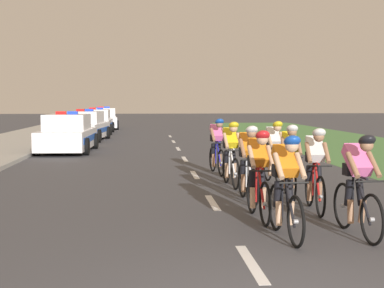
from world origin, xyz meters
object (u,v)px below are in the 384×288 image
(cyclist_fifth, at_px, (248,163))
(cyclist_ninth, at_px, (217,145))
(cyclist_fourth, at_px, (315,169))
(police_car_nearest, at_px, (68,135))
(cyclist_third, at_px, (259,174))
(police_car_third, at_px, (96,122))
(police_car_second, at_px, (85,127))
(police_car_furthest, at_px, (104,119))
(cyclist_seventh, at_px, (231,153))
(cyclist_eighth, at_px, (274,152))
(cyclist_sixth, at_px, (290,160))
(cyclist_second, at_px, (358,184))
(cyclist_lead, at_px, (286,185))

(cyclist_fifth, relative_size, cyclist_ninth, 1.00)
(cyclist_fourth, bearing_deg, police_car_nearest, 117.05)
(cyclist_third, bearing_deg, cyclist_fifth, 85.34)
(police_car_third, bearing_deg, cyclist_ninth, -75.09)
(police_car_second, height_order, police_car_furthest, same)
(cyclist_fifth, height_order, cyclist_ninth, same)
(cyclist_seventh, xyz_separation_m, cyclist_ninth, (-0.05, 2.16, 0.00))
(police_car_furthest, bearing_deg, cyclist_ninth, -78.39)
(cyclist_eighth, bearing_deg, cyclist_fifth, -114.94)
(cyclist_sixth, bearing_deg, cyclist_second, -87.20)
(cyclist_third, distance_m, police_car_third, 25.05)
(cyclist_lead, height_order, cyclist_fifth, same)
(cyclist_seventh, distance_m, cyclist_ninth, 2.16)
(cyclist_lead, relative_size, police_car_second, 0.38)
(cyclist_fourth, distance_m, cyclist_seventh, 3.18)
(cyclist_sixth, bearing_deg, cyclist_third, -118.19)
(police_car_third, bearing_deg, cyclist_eighth, -73.46)
(police_car_nearest, height_order, police_car_furthest, same)
(cyclist_third, xyz_separation_m, police_car_furthest, (-4.97, 30.11, -0.11))
(cyclist_seventh, xyz_separation_m, police_car_third, (-5.06, 20.99, -0.11))
(cyclist_second, distance_m, cyclist_eighth, 5.09)
(cyclist_eighth, distance_m, police_car_second, 16.03)
(cyclist_third, distance_m, cyclist_ninth, 5.73)
(cyclist_seventh, distance_m, police_car_second, 15.92)
(cyclist_third, height_order, cyclist_seventh, same)
(cyclist_seventh, height_order, police_car_third, police_car_third)
(cyclist_lead, height_order, police_car_third, police_car_third)
(cyclist_ninth, bearing_deg, police_car_furthest, 101.61)
(police_car_furthest, bearing_deg, cyclist_lead, -80.76)
(cyclist_lead, relative_size, cyclist_sixth, 1.00)
(police_car_second, bearing_deg, cyclist_lead, -75.63)
(police_car_furthest, bearing_deg, cyclist_fifth, -79.85)
(cyclist_second, height_order, police_car_nearest, police_car_nearest)
(cyclist_second, bearing_deg, cyclist_lead, -177.94)
(police_car_second, bearing_deg, police_car_third, 89.98)
(cyclist_third, bearing_deg, cyclist_second, -45.15)
(cyclist_seventh, bearing_deg, cyclist_fifth, -88.72)
(cyclist_seventh, xyz_separation_m, police_car_nearest, (-5.06, 9.00, -0.11))
(cyclist_seventh, xyz_separation_m, cyclist_eighth, (1.09, 0.29, 0.00))
(cyclist_seventh, bearing_deg, cyclist_sixth, -58.19)
(police_car_furthest, bearing_deg, police_car_second, -90.02)
(cyclist_sixth, height_order, police_car_second, police_car_second)
(police_car_third, bearing_deg, cyclist_seventh, -76.45)
(cyclist_fourth, bearing_deg, cyclist_sixth, 93.47)
(cyclist_second, distance_m, cyclist_seventh, 4.93)
(cyclist_fourth, xyz_separation_m, cyclist_eighth, (0.02, 3.29, 0.00))
(police_car_nearest, bearing_deg, cyclist_fourth, -62.95)
(cyclist_fifth, height_order, police_car_furthest, police_car_furthest)
(cyclist_seventh, height_order, cyclist_eighth, same)
(cyclist_third, bearing_deg, police_car_third, 101.44)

